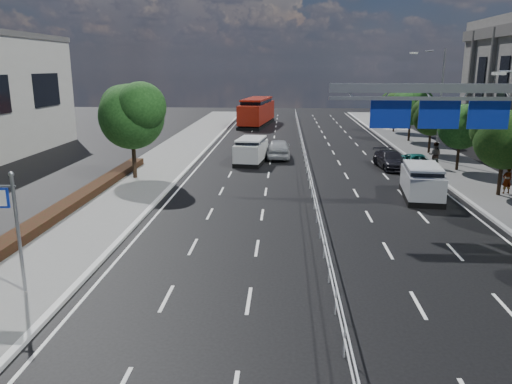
{
  "coord_description": "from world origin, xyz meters",
  "views": [
    {
      "loc": [
        -1.68,
        -15.29,
        7.64
      ],
      "look_at": [
        -2.87,
        5.41,
        2.4
      ],
      "focal_mm": 35.0,
      "sensor_mm": 36.0,
      "label": 1
    }
  ],
  "objects_px": {
    "pedestrian_a": "(507,180)",
    "near_car_silver": "(278,148)",
    "near_car_dark": "(248,121)",
    "parked_car_teal": "(418,163)",
    "red_bus": "(257,111)",
    "pedestrian_b": "(435,155)",
    "toilet_sign": "(3,213)",
    "white_minivan": "(251,151)",
    "silver_minivan": "(422,182)",
    "parked_car_dark": "(391,160)",
    "overhead_gantry": "(456,109)"
  },
  "relations": [
    {
      "from": "near_car_dark",
      "to": "near_car_silver",
      "type": "bearing_deg",
      "value": 106.42
    },
    {
      "from": "silver_minivan",
      "to": "pedestrian_a",
      "type": "xyz_separation_m",
      "value": [
        5.29,
        0.86,
        -0.01
      ]
    },
    {
      "from": "near_car_dark",
      "to": "pedestrian_a",
      "type": "distance_m",
      "value": 38.53
    },
    {
      "from": "silver_minivan",
      "to": "parked_car_teal",
      "type": "distance_m",
      "value": 8.21
    },
    {
      "from": "toilet_sign",
      "to": "silver_minivan",
      "type": "xyz_separation_m",
      "value": [
        17.45,
        14.0,
        -1.97
      ]
    },
    {
      "from": "pedestrian_b",
      "to": "near_car_silver",
      "type": "bearing_deg",
      "value": 1.75
    },
    {
      "from": "toilet_sign",
      "to": "near_car_dark",
      "type": "xyz_separation_m",
      "value": [
        4.58,
        48.84,
        -2.14
      ]
    },
    {
      "from": "silver_minivan",
      "to": "pedestrian_a",
      "type": "distance_m",
      "value": 5.35
    },
    {
      "from": "near_car_dark",
      "to": "pedestrian_a",
      "type": "bearing_deg",
      "value": 123.72
    },
    {
      "from": "parked_car_dark",
      "to": "pedestrian_a",
      "type": "distance_m",
      "value": 9.7
    },
    {
      "from": "silver_minivan",
      "to": "parked_car_teal",
      "type": "height_order",
      "value": "silver_minivan"
    },
    {
      "from": "parked_car_teal",
      "to": "pedestrian_b",
      "type": "relative_size",
      "value": 2.25
    },
    {
      "from": "near_car_silver",
      "to": "pedestrian_b",
      "type": "xyz_separation_m",
      "value": [
        11.93,
        -4.15,
        0.28
      ]
    },
    {
      "from": "near_car_silver",
      "to": "near_car_dark",
      "type": "height_order",
      "value": "near_car_silver"
    },
    {
      "from": "near_car_silver",
      "to": "near_car_dark",
      "type": "xyz_separation_m",
      "value": [
        -4.19,
        21.92,
        -0.02
      ]
    },
    {
      "from": "overhead_gantry",
      "to": "parked_car_teal",
      "type": "distance_m",
      "value": 13.04
    },
    {
      "from": "near_car_dark",
      "to": "parked_car_dark",
      "type": "xyz_separation_m",
      "value": [
        12.87,
        -25.85,
        -0.14
      ]
    },
    {
      "from": "toilet_sign",
      "to": "red_bus",
      "type": "bearing_deg",
      "value": 83.78
    },
    {
      "from": "near_car_dark",
      "to": "silver_minivan",
      "type": "height_order",
      "value": "silver_minivan"
    },
    {
      "from": "overhead_gantry",
      "to": "near_car_dark",
      "type": "relative_size",
      "value": 2.1
    },
    {
      "from": "overhead_gantry",
      "to": "white_minivan",
      "type": "bearing_deg",
      "value": 127.57
    },
    {
      "from": "near_car_silver",
      "to": "pedestrian_a",
      "type": "bearing_deg",
      "value": 138.08
    },
    {
      "from": "red_bus",
      "to": "parked_car_dark",
      "type": "xyz_separation_m",
      "value": [
        11.88,
        -28.2,
        -1.2
      ]
    },
    {
      "from": "near_car_silver",
      "to": "toilet_sign",
      "type": "bearing_deg",
      "value": 70.85
    },
    {
      "from": "white_minivan",
      "to": "pedestrian_a",
      "type": "height_order",
      "value": "white_minivan"
    },
    {
      "from": "red_bus",
      "to": "pedestrian_b",
      "type": "xyz_separation_m",
      "value": [
        15.12,
        -28.42,
        -0.75
      ]
    },
    {
      "from": "near_car_silver",
      "to": "pedestrian_b",
      "type": "distance_m",
      "value": 12.64
    },
    {
      "from": "parked_car_dark",
      "to": "pedestrian_b",
      "type": "relative_size",
      "value": 2.35
    },
    {
      "from": "near_car_dark",
      "to": "pedestrian_b",
      "type": "height_order",
      "value": "pedestrian_b"
    },
    {
      "from": "parked_car_teal",
      "to": "pedestrian_a",
      "type": "height_order",
      "value": "pedestrian_a"
    },
    {
      "from": "parked_car_teal",
      "to": "pedestrian_a",
      "type": "relative_size",
      "value": 2.64
    },
    {
      "from": "white_minivan",
      "to": "near_car_silver",
      "type": "height_order",
      "value": "white_minivan"
    },
    {
      "from": "pedestrian_a",
      "to": "pedestrian_b",
      "type": "height_order",
      "value": "pedestrian_b"
    },
    {
      "from": "overhead_gantry",
      "to": "parked_car_teal",
      "type": "xyz_separation_m",
      "value": [
        1.56,
        11.95,
        -5.0
      ]
    },
    {
      "from": "toilet_sign",
      "to": "silver_minivan",
      "type": "distance_m",
      "value": 22.46
    },
    {
      "from": "overhead_gantry",
      "to": "parked_car_teal",
      "type": "bearing_deg",
      "value": 82.56
    },
    {
      "from": "red_bus",
      "to": "pedestrian_a",
      "type": "xyz_separation_m",
      "value": [
        17.16,
        -36.33,
        -0.9
      ]
    },
    {
      "from": "near_car_dark",
      "to": "red_bus",
      "type": "bearing_deg",
      "value": -107.35
    },
    {
      "from": "silver_minivan",
      "to": "parked_car_dark",
      "type": "height_order",
      "value": "silver_minivan"
    },
    {
      "from": "pedestrian_a",
      "to": "near_car_silver",
      "type": "bearing_deg",
      "value": -54.37
    },
    {
      "from": "white_minivan",
      "to": "near_car_dark",
      "type": "bearing_deg",
      "value": 102.16
    },
    {
      "from": "white_minivan",
      "to": "pedestrian_b",
      "type": "xyz_separation_m",
      "value": [
        14.09,
        -1.7,
        0.1
      ]
    },
    {
      "from": "near_car_silver",
      "to": "parked_car_dark",
      "type": "distance_m",
      "value": 9.54
    },
    {
      "from": "near_car_dark",
      "to": "parked_car_dark",
      "type": "bearing_deg",
      "value": 122.08
    },
    {
      "from": "near_car_dark",
      "to": "parked_car_dark",
      "type": "height_order",
      "value": "near_car_dark"
    },
    {
      "from": "overhead_gantry",
      "to": "white_minivan",
      "type": "distance_m",
      "value": 18.76
    },
    {
      "from": "toilet_sign",
      "to": "white_minivan",
      "type": "bearing_deg",
      "value": 74.89
    },
    {
      "from": "white_minivan",
      "to": "near_car_dark",
      "type": "height_order",
      "value": "white_minivan"
    },
    {
      "from": "toilet_sign",
      "to": "parked_car_teal",
      "type": "bearing_deg",
      "value": 48.81
    },
    {
      "from": "white_minivan",
      "to": "silver_minivan",
      "type": "xyz_separation_m",
      "value": [
        10.85,
        -10.47,
        -0.03
      ]
    }
  ]
}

